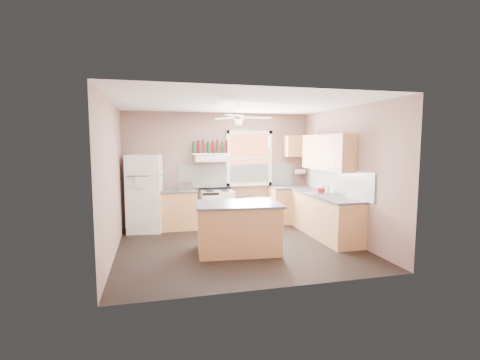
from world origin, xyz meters
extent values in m
plane|color=black|center=(0.00, 0.00, 0.00)|extent=(4.50, 4.50, 0.00)
plane|color=white|center=(0.00, 0.00, 2.70)|extent=(4.50, 4.50, 0.00)
cube|color=#826359|center=(0.00, 2.02, 1.35)|extent=(4.50, 0.05, 2.70)
cube|color=#826359|center=(2.27, 0.00, 1.35)|extent=(0.05, 4.00, 2.70)
cube|color=#826359|center=(-2.27, 0.00, 1.35)|extent=(0.05, 4.00, 2.70)
cube|color=white|center=(0.45, 1.99, 1.18)|extent=(2.90, 0.03, 0.55)
cube|color=white|center=(2.23, 0.30, 1.18)|extent=(0.03, 2.60, 0.55)
cube|color=brown|center=(0.75, 1.98, 1.60)|extent=(1.00, 0.02, 1.20)
cube|color=white|center=(0.75, 1.96, 1.60)|extent=(1.16, 0.07, 1.36)
cube|color=white|center=(-1.75, 1.66, 0.86)|extent=(0.82, 0.80, 1.72)
cube|color=tan|center=(-1.06, 1.70, 0.43)|extent=(0.90, 0.60, 0.86)
cube|color=#454447|center=(-1.06, 1.70, 0.88)|extent=(0.92, 0.62, 0.04)
cube|color=silver|center=(-0.84, 1.63, 0.99)|extent=(0.31, 0.23, 0.18)
cube|color=white|center=(-0.12, 1.70, 0.43)|extent=(0.78, 0.66, 0.86)
cube|color=white|center=(-0.23, 1.75, 1.62)|extent=(0.78, 0.50, 0.14)
cube|color=white|center=(-0.23, 1.87, 1.72)|extent=(0.90, 0.26, 0.03)
cube|color=tan|center=(0.95, 1.75, 0.32)|extent=(0.74, 0.60, 0.65)
cube|color=tan|center=(1.75, 1.70, 0.43)|extent=(1.00, 0.60, 0.86)
cube|color=tan|center=(1.95, 0.30, 0.43)|extent=(0.60, 2.20, 0.86)
cube|color=#454447|center=(1.75, 1.70, 0.88)|extent=(1.02, 0.62, 0.04)
cube|color=#454447|center=(1.94, 0.30, 0.88)|extent=(0.62, 2.22, 0.04)
cube|color=silver|center=(1.94, 0.50, 0.90)|extent=(0.55, 0.45, 0.03)
cylinder|color=silver|center=(2.10, 0.50, 0.97)|extent=(0.03, 0.03, 0.14)
cube|color=tan|center=(2.08, 0.50, 1.78)|extent=(0.33, 1.80, 0.76)
cube|color=tan|center=(1.95, 1.83, 1.90)|extent=(0.60, 0.33, 0.52)
cylinder|color=white|center=(2.07, 1.86, 1.25)|extent=(0.26, 0.12, 0.12)
cube|color=tan|center=(-0.09, -0.30, 0.43)|extent=(1.52, 1.04, 0.86)
cube|color=#454447|center=(-0.09, -0.30, 0.88)|extent=(1.61, 1.13, 0.04)
cylinder|color=white|center=(0.00, 0.00, 2.45)|extent=(0.20, 0.20, 0.08)
imported|color=silver|center=(2.02, 0.30, 1.01)|extent=(0.12, 0.12, 0.23)
cube|color=#A90E16|center=(1.95, 0.54, 0.95)|extent=(0.20, 0.15, 0.10)
cylinder|color=#143819|center=(-0.63, 1.87, 1.87)|extent=(0.06, 0.06, 0.27)
cylinder|color=#590F0F|center=(-0.52, 1.87, 1.88)|extent=(0.06, 0.06, 0.29)
cylinder|color=#3F230F|center=(-0.40, 1.87, 1.89)|extent=(0.06, 0.06, 0.31)
cylinder|color=#143819|center=(-0.29, 1.87, 1.87)|extent=(0.06, 0.06, 0.27)
cylinder|color=#590F0F|center=(-0.17, 1.87, 1.88)|extent=(0.06, 0.06, 0.29)
cylinder|color=#3F230F|center=(-0.06, 1.87, 1.89)|extent=(0.06, 0.06, 0.31)
cylinder|color=#143819|center=(0.06, 1.87, 1.87)|extent=(0.06, 0.06, 0.27)
cylinder|color=#590F0F|center=(0.17, 1.87, 1.88)|extent=(0.06, 0.06, 0.29)
camera|label=1|loc=(-1.55, -6.31, 1.98)|focal=26.00mm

